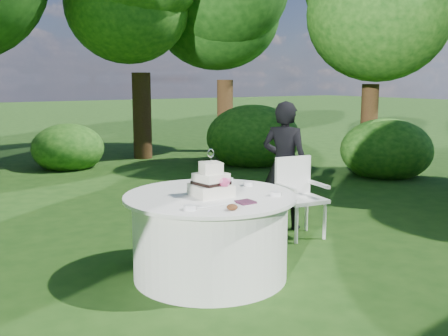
{
  "coord_description": "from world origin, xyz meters",
  "views": [
    {
      "loc": [
        -2.39,
        -3.94,
        1.8
      ],
      "look_at": [
        0.15,
        0.0,
        1.0
      ],
      "focal_mm": 42.0,
      "sensor_mm": 36.0,
      "label": 1
    }
  ],
  "objects": [
    {
      "name": "ground",
      "position": [
        0.0,
        0.0,
        0.0
      ],
      "size": [
        80.0,
        80.0,
        0.0
      ],
      "primitive_type": "plane",
      "color": "#183A10",
      "rests_on": "ground"
    },
    {
      "name": "napkins",
      "position": [
        0.08,
        -0.44,
        0.78
      ],
      "size": [
        0.14,
        0.14,
        0.02
      ],
      "primitive_type": "cube",
      "color": "#441D32",
      "rests_on": "table"
    },
    {
      "name": "feather_plume",
      "position": [
        -0.2,
        -0.38,
        0.78
      ],
      "size": [
        0.48,
        0.07,
        0.01
      ],
      "primitive_type": "ellipsoid",
      "color": "white",
      "rests_on": "table"
    },
    {
      "name": "guest",
      "position": [
        1.61,
        0.9,
        0.77
      ],
      "size": [
        0.61,
        0.67,
        1.55
      ],
      "primitive_type": "imported",
      "rotation": [
        0.0,
        0.0,
        2.13
      ],
      "color": "black",
      "rests_on": "ground"
    },
    {
      "name": "table",
      "position": [
        0.0,
        0.0,
        0.39
      ],
      "size": [
        1.56,
        1.56,
        0.77
      ],
      "color": "white",
      "rests_on": "ground"
    },
    {
      "name": "cake",
      "position": [
        -0.01,
        -0.04,
        0.88
      ],
      "size": [
        0.34,
        0.35,
        0.43
      ],
      "color": "white",
      "rests_on": "table"
    },
    {
      "name": "chair",
      "position": [
        1.53,
        0.56,
        0.52
      ],
      "size": [
        0.53,
        0.52,
        0.91
      ],
      "color": "white",
      "rests_on": "ground"
    },
    {
      "name": "votives",
      "position": [
        0.26,
        -0.05,
        0.79
      ],
      "size": [
        1.04,
        0.91,
        0.04
      ],
      "color": "white",
      "rests_on": "table"
    },
    {
      "name": "petal_cups",
      "position": [
        0.1,
        -0.07,
        0.79
      ],
      "size": [
        0.59,
        1.11,
        0.05
      ],
      "color": "#562D16",
      "rests_on": "table"
    }
  ]
}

